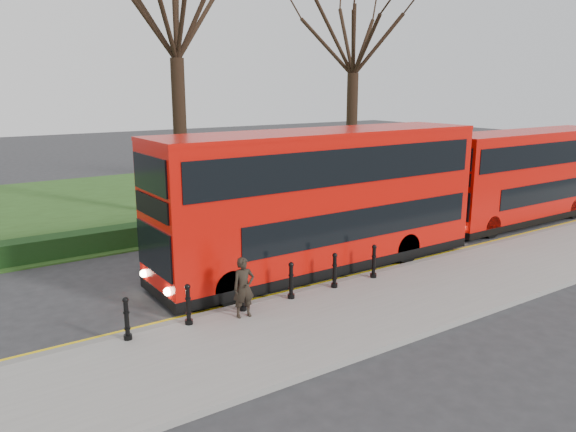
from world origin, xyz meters
TOP-DOWN VIEW (x-y plane):
  - ground at (0.00, 0.00)m, footprint 120.00×120.00m
  - pavement at (0.00, -3.00)m, footprint 60.00×4.00m
  - kerb at (0.00, -1.00)m, footprint 60.00×0.25m
  - grass_verge at (0.00, 15.00)m, footprint 60.00×18.00m
  - hedge at (0.00, 6.80)m, footprint 60.00×0.90m
  - yellow_line_outer at (0.00, -0.70)m, footprint 60.00×0.10m
  - yellow_line_inner at (0.00, -0.50)m, footprint 60.00×0.10m
  - tree_mid at (2.00, 10.00)m, footprint 8.27×8.27m
  - tree_right at (12.00, 10.00)m, footprint 7.65×7.65m
  - bollard_row at (-0.58, -1.35)m, footprint 7.88×0.15m
  - bus_lead at (2.75, 0.63)m, footprint 11.45×2.63m
  - bus_rear at (14.25, 0.86)m, footprint 10.07×2.32m
  - pedestrian at (-1.52, -1.71)m, footprint 0.62×0.46m

SIDE VIEW (x-z plane):
  - ground at x=0.00m, z-range 0.00..0.00m
  - yellow_line_outer at x=0.00m, z-range 0.00..0.01m
  - yellow_line_inner at x=0.00m, z-range 0.00..0.01m
  - grass_verge at x=0.00m, z-range 0.00..0.06m
  - pavement at x=0.00m, z-range 0.00..0.15m
  - kerb at x=0.00m, z-range -0.01..0.15m
  - hedge at x=0.00m, z-range 0.00..0.80m
  - bollard_row at x=-0.58m, z-range 0.15..1.15m
  - pedestrian at x=-1.52m, z-range 0.15..1.72m
  - bus_rear at x=14.25m, z-range 0.02..4.02m
  - bus_lead at x=2.75m, z-range 0.02..4.57m
  - tree_right at x=12.00m, z-range 2.72..14.67m
  - tree_mid at x=2.00m, z-range 2.94..15.86m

